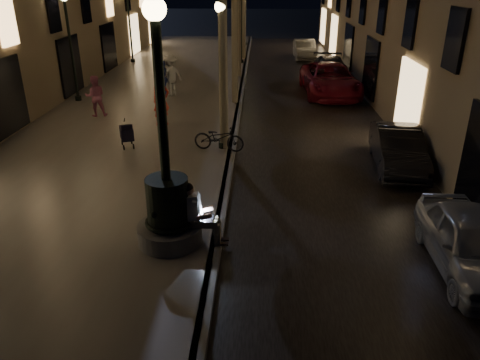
{
  "coord_description": "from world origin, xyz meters",
  "views": [
    {
      "loc": [
        0.89,
        -6.75,
        5.61
      ],
      "look_at": [
        0.49,
        3.0,
        1.25
      ],
      "focal_mm": 35.0,
      "sensor_mm": 36.0,
      "label": 1
    }
  ],
  "objects_px": {
    "lamp_left_c": "(129,13)",
    "pedestrian_red": "(161,101)",
    "fountain_lamppost": "(168,200)",
    "car_second": "(398,148)",
    "lamp_curb_a": "(221,55)",
    "car_fifth": "(304,49)",
    "lamp_curb_b": "(235,27)",
    "lamp_curb_d": "(245,5)",
    "car_rear": "(330,71)",
    "pedestrian_white": "(171,75)",
    "car_front": "(471,243)",
    "seated_man_laptop": "(197,212)",
    "car_third": "(330,80)",
    "pedestrian_blue": "(164,79)",
    "lamp_curb_c": "(241,13)",
    "lamp_left_b": "(69,32)",
    "pedestrian_pink": "(95,96)",
    "bicycle": "(219,138)",
    "stroller": "(127,133)"
  },
  "relations": [
    {
      "from": "lamp_curb_d",
      "to": "lamp_curb_a",
      "type": "bearing_deg",
      "value": -90.0
    },
    {
      "from": "lamp_curb_a",
      "to": "car_fifth",
      "type": "xyz_separation_m",
      "value": [
        4.3,
        18.92,
        -2.59
      ]
    },
    {
      "from": "pedestrian_blue",
      "to": "lamp_curb_c",
      "type": "bearing_deg",
      "value": 143.14
    },
    {
      "from": "car_second",
      "to": "pedestrian_red",
      "type": "xyz_separation_m",
      "value": [
        -8.01,
        3.48,
        0.52
      ]
    },
    {
      "from": "pedestrian_red",
      "to": "lamp_curb_b",
      "type": "bearing_deg",
      "value": 25.78
    },
    {
      "from": "lamp_curb_a",
      "to": "car_third",
      "type": "relative_size",
      "value": 0.89
    },
    {
      "from": "fountain_lamppost",
      "to": "stroller",
      "type": "height_order",
      "value": "fountain_lamppost"
    },
    {
      "from": "car_front",
      "to": "bicycle",
      "type": "relative_size",
      "value": 2.16
    },
    {
      "from": "fountain_lamppost",
      "to": "lamp_curb_a",
      "type": "distance_m",
      "value": 6.37
    },
    {
      "from": "seated_man_laptop",
      "to": "lamp_curb_c",
      "type": "distance_m",
      "value": 22.12
    },
    {
      "from": "lamp_curb_d",
      "to": "car_rear",
      "type": "height_order",
      "value": "lamp_curb_d"
    },
    {
      "from": "lamp_curb_b",
      "to": "car_rear",
      "type": "height_order",
      "value": "lamp_curb_b"
    },
    {
      "from": "pedestrian_red",
      "to": "lamp_left_c",
      "type": "bearing_deg",
      "value": 68.98
    },
    {
      "from": "lamp_left_b",
      "to": "pedestrian_red",
      "type": "relative_size",
      "value": 2.55
    },
    {
      "from": "seated_man_laptop",
      "to": "pedestrian_blue",
      "type": "distance_m",
      "value": 13.37
    },
    {
      "from": "pedestrian_white",
      "to": "bicycle",
      "type": "height_order",
      "value": "pedestrian_white"
    },
    {
      "from": "lamp_left_c",
      "to": "pedestrian_red",
      "type": "bearing_deg",
      "value": -71.27
    },
    {
      "from": "fountain_lamppost",
      "to": "car_front",
      "type": "relative_size",
      "value": 1.43
    },
    {
      "from": "lamp_left_b",
      "to": "car_fifth",
      "type": "height_order",
      "value": "lamp_left_b"
    },
    {
      "from": "car_front",
      "to": "car_second",
      "type": "height_order",
      "value": "car_second"
    },
    {
      "from": "car_fifth",
      "to": "pedestrian_white",
      "type": "relative_size",
      "value": 2.05
    },
    {
      "from": "bicycle",
      "to": "lamp_curb_b",
      "type": "bearing_deg",
      "value": 10.32
    },
    {
      "from": "fountain_lamppost",
      "to": "lamp_curb_b",
      "type": "distance_m",
      "value": 14.16
    },
    {
      "from": "seated_man_laptop",
      "to": "car_third",
      "type": "height_order",
      "value": "seated_man_laptop"
    },
    {
      "from": "seated_man_laptop",
      "to": "car_second",
      "type": "relative_size",
      "value": 0.37
    },
    {
      "from": "bicycle",
      "to": "lamp_curb_c",
      "type": "bearing_deg",
      "value": 10.66
    },
    {
      "from": "car_third",
      "to": "bicycle",
      "type": "xyz_separation_m",
      "value": [
        -4.76,
        -8.64,
        -0.11
      ]
    },
    {
      "from": "lamp_curb_c",
      "to": "car_second",
      "type": "height_order",
      "value": "lamp_curb_c"
    },
    {
      "from": "fountain_lamppost",
      "to": "car_second",
      "type": "bearing_deg",
      "value": 38.88
    },
    {
      "from": "lamp_curb_d",
      "to": "pedestrian_white",
      "type": "height_order",
      "value": "lamp_curb_d"
    },
    {
      "from": "lamp_left_c",
      "to": "stroller",
      "type": "distance_m",
      "value": 16.75
    },
    {
      "from": "seated_man_laptop",
      "to": "car_fifth",
      "type": "xyz_separation_m",
      "value": [
        4.39,
        24.92,
        -0.29
      ]
    },
    {
      "from": "lamp_left_b",
      "to": "pedestrian_pink",
      "type": "relative_size",
      "value": 2.92
    },
    {
      "from": "lamp_curb_b",
      "to": "car_third",
      "type": "height_order",
      "value": "lamp_curb_b"
    },
    {
      "from": "lamp_curb_b",
      "to": "stroller",
      "type": "bearing_deg",
      "value": -111.6
    },
    {
      "from": "pedestrian_pink",
      "to": "car_third",
      "type": "bearing_deg",
      "value": -173.51
    },
    {
      "from": "pedestrian_pink",
      "to": "bicycle",
      "type": "xyz_separation_m",
      "value": [
        5.31,
        -3.83,
        -0.38
      ]
    },
    {
      "from": "fountain_lamppost",
      "to": "lamp_curb_c",
      "type": "distance_m",
      "value": 22.1
    },
    {
      "from": "car_second",
      "to": "fountain_lamppost",
      "type": "bearing_deg",
      "value": -135.75
    },
    {
      "from": "lamp_curb_a",
      "to": "car_fifth",
      "type": "height_order",
      "value": "lamp_curb_a"
    },
    {
      "from": "lamp_left_b",
      "to": "car_front",
      "type": "relative_size",
      "value": 1.32
    },
    {
      "from": "lamp_curb_d",
      "to": "car_fifth",
      "type": "bearing_deg",
      "value": -49.77
    },
    {
      "from": "car_second",
      "to": "bicycle",
      "type": "xyz_separation_m",
      "value": [
        -5.6,
        0.73,
        0.02
      ]
    },
    {
      "from": "lamp_curb_b",
      "to": "pedestrian_blue",
      "type": "height_order",
      "value": "lamp_curb_b"
    },
    {
      "from": "pedestrian_blue",
      "to": "lamp_curb_d",
      "type": "bearing_deg",
      "value": 152.25
    },
    {
      "from": "lamp_curb_d",
      "to": "lamp_left_c",
      "type": "relative_size",
      "value": 1.0
    },
    {
      "from": "car_second",
      "to": "lamp_curb_c",
      "type": "bearing_deg",
      "value": 113.29
    },
    {
      "from": "car_second",
      "to": "pedestrian_blue",
      "type": "height_order",
      "value": "pedestrian_blue"
    },
    {
      "from": "lamp_curb_c",
      "to": "lamp_left_b",
      "type": "height_order",
      "value": "same"
    },
    {
      "from": "car_fifth",
      "to": "bicycle",
      "type": "height_order",
      "value": "car_fifth"
    }
  ]
}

